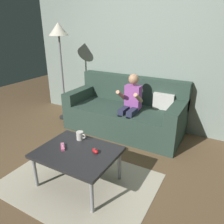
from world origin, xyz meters
TOP-DOWN VIEW (x-y plane):
  - ground_plane at (0.00, 0.00)m, footprint 8.71×8.71m
  - wall_back at (0.00, 1.79)m, footprint 4.35×0.05m
  - couch at (-0.18, 1.40)m, footprint 1.82×0.80m
  - person_seated_on_couch at (-0.02, 1.21)m, footprint 0.32×0.40m
  - coffee_table at (-0.06, -0.01)m, footprint 0.81×0.64m
  - area_rug at (-0.06, -0.01)m, footprint 1.60×1.16m
  - game_remote_pink_near_edge at (-0.23, -0.03)m, footprint 0.12×0.13m
  - nunchuk_red at (0.12, 0.06)m, footprint 0.10×0.08m
  - coffee_mug at (-0.18, 0.20)m, footprint 0.12×0.08m
  - floor_lamp at (-1.37, 1.31)m, footprint 0.32×0.32m

SIDE VIEW (x-z plane):
  - ground_plane at x=0.00m, z-range 0.00..0.00m
  - area_rug at x=-0.06m, z-range 0.00..0.01m
  - couch at x=-0.18m, z-range -0.12..0.72m
  - coffee_table at x=-0.06m, z-range 0.16..0.56m
  - game_remote_pink_near_edge at x=-0.23m, z-range 0.40..0.43m
  - nunchuk_red at x=0.12m, z-range 0.39..0.45m
  - coffee_mug at x=-0.18m, z-range 0.40..0.49m
  - person_seated_on_couch at x=-0.02m, z-range 0.07..1.03m
  - wall_back at x=0.00m, z-range 0.00..2.50m
  - floor_lamp at x=-1.37m, z-range 0.60..2.24m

